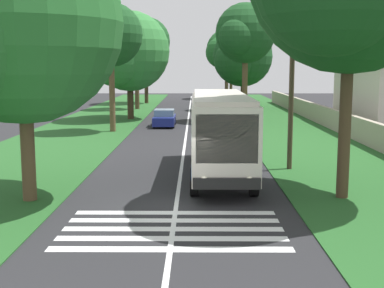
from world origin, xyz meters
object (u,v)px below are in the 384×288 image
object	(u,v)px
roadside_tree_right_2	(244,35)
utility_pole	(291,93)
trailing_car_1	(206,113)
roadside_tree_right_1	(241,58)
trailing_car_0	(164,118)
roadside_tree_right_3	(230,60)
roadside_tree_left_2	(144,43)
roadside_tree_left_4	(110,36)
roadside_tree_right_4	(225,51)
coach_bus	(220,129)
trailing_car_2	(204,105)
roadside_tree_left_0	(135,42)
roadside_tree_left_1	(16,28)
roadside_tree_left_3	(127,54)

from	to	relation	value
roadside_tree_right_2	utility_pole	distance (m)	23.78
trailing_car_1	roadside_tree_right_1	distance (m)	13.21
trailing_car_0	roadside_tree_right_3	bearing A→B (deg)	-15.98
roadside_tree_left_2	roadside_tree_right_1	distance (m)	16.18
roadside_tree_right_2	roadside_tree_right_3	world-z (taller)	roadside_tree_right_2
roadside_tree_left_4	roadside_tree_right_1	xyz separation A→B (m)	(20.52, -11.63, -1.29)
roadside_tree_right_4	utility_pole	distance (m)	57.05
roadside_tree_left_2	roadside_tree_right_2	bearing A→B (deg)	-153.17
coach_bus	roadside_tree_right_2	xyz separation A→B (m)	(24.74, -3.31, 5.69)
trailing_car_2	roadside_tree_right_4	xyz separation A→B (m)	(23.12, -3.66, 6.68)
coach_bus	roadside_tree_left_2	distance (m)	48.17
coach_bus	roadside_tree_right_2	size ratio (longest dim) A/B	1.04
roadside_tree_right_1	roadside_tree_right_3	distance (m)	7.93
coach_bus	roadside_tree_left_2	xyz separation A→B (m)	(47.12, 8.01, 5.94)
trailing_car_1	roadside_tree_right_4	bearing A→B (deg)	-6.24
trailing_car_2	roadside_tree_right_3	distance (m)	11.26
roadside_tree_right_2	coach_bus	bearing A→B (deg)	172.39
roadside_tree_left_0	roadside_tree_right_2	size ratio (longest dim) A/B	0.97
roadside_tree_left_1	utility_pole	distance (m)	12.79
trailing_car_1	roadside_tree_right_3	xyz separation A→B (m)	(19.29, -3.45, 5.20)
roadside_tree_left_4	roadside_tree_right_3	distance (m)	30.48
roadside_tree_left_1	roadside_tree_left_2	bearing A→B (deg)	0.58
trailing_car_0	coach_bus	bearing A→B (deg)	-169.38
trailing_car_0	roadside_tree_left_3	bearing A→B (deg)	32.40
trailing_car_0	utility_pole	distance (m)	20.05
roadside_tree_left_1	roadside_tree_right_3	size ratio (longest dim) A/B	1.23
roadside_tree_left_0	roadside_tree_right_2	world-z (taller)	roadside_tree_right_2
trailing_car_0	roadside_tree_left_4	world-z (taller)	roadside_tree_left_4
trailing_car_2	roadside_tree_right_3	size ratio (longest dim) A/B	0.53
roadside_tree_left_1	roadside_tree_right_4	world-z (taller)	roadside_tree_right_4
trailing_car_1	trailing_car_2	distance (m)	9.94
roadside_tree_left_1	roadside_tree_right_1	xyz separation A→B (m)	(41.35, -11.56, -0.41)
trailing_car_0	roadside_tree_right_1	xyz separation A→B (m)	(16.79, -7.79, 5.25)
roadside_tree_left_0	roadside_tree_right_1	bearing A→B (deg)	-93.61
trailing_car_1	roadside_tree_right_3	world-z (taller)	roadside_tree_right_3
roadside_tree_left_3	roadside_tree_left_2	bearing A→B (deg)	1.38
utility_pole	roadside_tree_right_1	bearing A→B (deg)	-0.99
roadside_tree_left_1	coach_bus	bearing A→B (deg)	-57.56
coach_bus	roadside_tree_left_0	distance (m)	38.63
roadside_tree_left_3	roadside_tree_right_2	xyz separation A→B (m)	(-1.02, -10.80, 1.69)
roadside_tree_left_1	roadside_tree_left_0	bearing A→B (deg)	0.84
roadside_tree_left_0	roadside_tree_right_3	xyz separation A→B (m)	(7.13, -11.46, -1.86)
roadside_tree_right_3	utility_pole	size ratio (longest dim) A/B	1.16
roadside_tree_left_0	roadside_tree_left_4	xyz separation A→B (m)	(-21.29, -0.54, -0.52)
roadside_tree_left_2	roadside_tree_right_4	size ratio (longest dim) A/B	1.08
trailing_car_1	roadside_tree_left_0	xyz separation A→B (m)	(12.16, 8.01, 7.06)
roadside_tree_right_1	roadside_tree_right_2	bearing A→B (deg)	176.30
trailing_car_1	roadside_tree_left_4	world-z (taller)	roadside_tree_left_4
roadside_tree_left_4	coach_bus	bearing A→B (deg)	-154.80
coach_bus	trailing_car_2	bearing A→B (deg)	0.22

